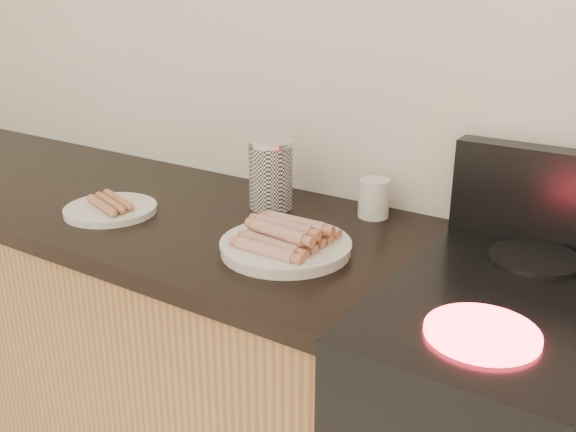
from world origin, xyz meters
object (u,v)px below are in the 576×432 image
Objects in this scene: main_plate at (286,248)px; side_plate at (111,210)px; canister at (271,174)px; mug at (374,198)px.

main_plate reaches higher than side_plate.
main_plate is 0.29m from canister.
mug is (0.06, 0.29, 0.04)m from main_plate.
side_plate is 2.41× the size of mug.
canister reaches higher than side_plate.
canister is 0.26m from mug.
side_plate is 0.40m from canister.
canister reaches higher than mug.
mug reaches higher than side_plate.
mug reaches higher than main_plate.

